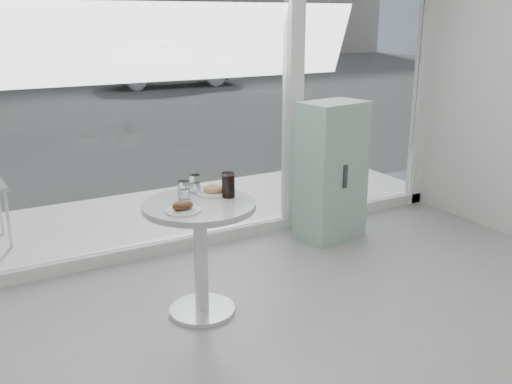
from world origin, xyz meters
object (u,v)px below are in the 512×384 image
water_tumbler_a (184,191)px  water_tumbler_b (195,185)px  car_silver (171,64)px  plate_donut (214,190)px  plate_fritter (183,207)px  mint_cabinet (331,171)px  main_table (200,235)px  cola_glass (228,185)px

water_tumbler_a → water_tumbler_b: size_ratio=0.98×
car_silver → plate_donut: (-4.35, -12.11, 0.16)m
plate_fritter → plate_donut: size_ratio=0.94×
mint_cabinet → plate_donut: (-1.40, -0.58, 0.19)m
main_table → water_tumbler_a: size_ratio=6.50×
water_tumbler_a → plate_donut: bearing=3.3°
main_table → car_silver: size_ratio=0.20×
cola_glass → water_tumbler_a: bearing=158.6°
mint_cabinet → plate_donut: 1.52m
water_tumbler_b → cola_glass: bearing=-52.8°
plate_fritter → water_tumbler_a: (0.10, 0.23, 0.03)m
main_table → plate_donut: (0.16, 0.14, 0.24)m
main_table → water_tumbler_a: water_tumbler_a is taller
plate_fritter → car_silver: bearing=69.3°
water_tumbler_a → water_tumbler_b: water_tumbler_b is taller
plate_donut → water_tumbler_b: water_tumbler_b is taller
plate_fritter → cola_glass: cola_glass is taller
cola_glass → plate_donut: bearing=114.0°
mint_cabinet → water_tumbler_b: (-1.50, -0.49, 0.22)m
car_silver → plate_donut: 12.87m
mint_cabinet → water_tumbler_b: mint_cabinet is taller
plate_donut → water_tumbler_a: bearing=-176.7°
water_tumbler_a → cola_glass: cola_glass is taller
main_table → water_tumbler_b: (0.07, 0.22, 0.27)m
main_table → water_tumbler_b: size_ratio=6.35×
plate_donut → mint_cabinet: bearing=22.4°
car_silver → mint_cabinet: bearing=168.5°
plate_fritter → water_tumbler_b: size_ratio=1.77×
main_table → cola_glass: bearing=4.8°
mint_cabinet → car_silver: bearing=66.2°
mint_cabinet → cola_glass: (-1.34, -0.69, 0.24)m
mint_cabinet → water_tumbler_a: size_ratio=10.22×
car_silver → plate_donut: car_silver is taller
car_silver → plate_fritter: bearing=162.2°
water_tumbler_a → cola_glass: bearing=-21.4°
plate_donut → water_tumbler_a: water_tumbler_a is taller
car_silver → main_table: bearing=162.6°
car_silver → water_tumbler_a: (-4.57, -12.12, 0.19)m
car_silver → plate_fritter: size_ratio=17.97×
main_table → plate_donut: bearing=39.5°
water_tumbler_b → plate_donut: bearing=-39.6°
main_table → car_silver: 13.05m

